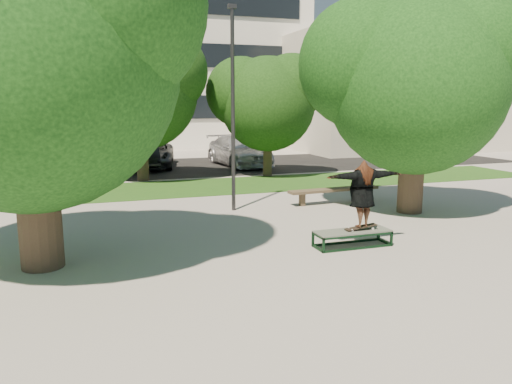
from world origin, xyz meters
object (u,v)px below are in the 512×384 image
object	(u,v)px
tree_right	(412,75)
car_silver_a	(63,160)
grind_box	(352,238)
car_silver_b	(239,151)
tree_left	(21,42)
bench	(334,191)
lamppost	(233,108)
car_dark	(145,156)
car_grey	(150,154)

from	to	relation	value
tree_right	car_silver_a	xyz separation A→B (m)	(-10.25, 12.53, -3.46)
grind_box	car_silver_b	distance (m)	15.54
grind_box	car_silver_b	bearing A→B (deg)	82.89
tree_right	car_silver_a	size ratio (longest dim) A/B	1.75
tree_left	tree_right	xyz separation A→B (m)	(10.21, 1.99, -0.33)
tree_left	bench	bearing A→B (deg)	24.02
tree_right	lamppost	distance (m)	5.36
tree_left	car_silver_b	distance (m)	17.40
lamppost	car_dark	world-z (taller)	lamppost
car_silver_a	car_dark	distance (m)	3.84
tree_right	bench	distance (m)	4.39
car_silver_a	tree_left	bearing A→B (deg)	-83.55
bench	car_silver_a	world-z (taller)	car_silver_a
car_dark	car_silver_b	xyz separation A→B (m)	(4.92, -0.10, 0.10)
car_silver_a	lamppost	bearing A→B (deg)	-57.03
grind_box	car_dark	distance (m)	15.80
lamppost	car_silver_a	world-z (taller)	lamppost
tree_left	car_dark	bearing A→B (deg)	75.55
tree_right	car_silver_b	distance (m)	13.14
car_dark	car_grey	xyz separation A→B (m)	(0.37, 0.69, 0.02)
tree_left	car_silver_a	bearing A→B (deg)	90.17
car_silver_b	car_grey	bearing A→B (deg)	164.33
bench	car_silver_a	distance (m)	13.79
lamppost	grind_box	size ratio (longest dim) A/B	3.39
grind_box	car_silver_a	distance (m)	16.78
tree_left	bench	xyz separation A→B (m)	(8.77, 3.91, -4.01)
lamppost	car_dark	distance (m)	11.19
tree_left	car_dark	xyz separation A→B (m)	(3.79, 14.71, -3.75)
grind_box	car_grey	xyz separation A→B (m)	(-2.63, 16.20, 0.51)
tree_right	grind_box	world-z (taller)	tree_right
lamppost	car_silver_a	size ratio (longest dim) A/B	1.64
tree_right	car_dark	xyz separation A→B (m)	(-6.42, 12.72, -3.42)
bench	car_dark	size ratio (longest dim) A/B	0.80
tree_left	grind_box	world-z (taller)	tree_left
car_silver_a	car_dark	xyz separation A→B (m)	(3.84, 0.19, 0.04)
tree_left	lamppost	bearing A→B (deg)	36.42
bench	car_silver_a	bearing A→B (deg)	125.82
car_dark	car_silver_b	bearing A→B (deg)	4.02
tree_left	car_silver_b	bearing A→B (deg)	59.20
tree_left	car_grey	bearing A→B (deg)	74.90
tree_right	car_dark	world-z (taller)	tree_right
tree_left	car_grey	xyz separation A→B (m)	(4.16, 15.41, -3.73)
car_grey	tree_left	bearing A→B (deg)	-94.70
lamppost	tree_right	bearing A→B (deg)	-21.28
car_silver_b	tree_left	bearing A→B (deg)	-126.64
car_silver_a	tree_right	bearing A→B (deg)	-44.43
grind_box	car_grey	world-z (taller)	car_grey
tree_left	car_silver_b	size ratio (longest dim) A/B	1.34
lamppost	car_silver_b	bearing A→B (deg)	72.29
car_silver_b	car_silver_a	bearing A→B (deg)	174.80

